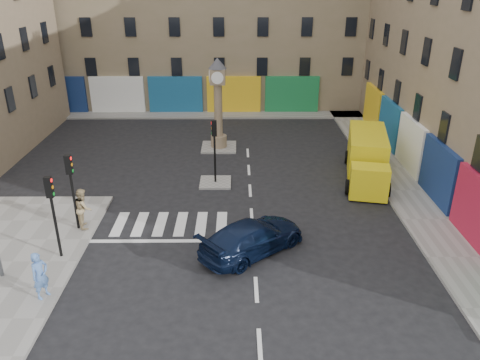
{
  "coord_description": "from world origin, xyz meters",
  "views": [
    {
      "loc": [
        -0.73,
        -16.86,
        11.31
      ],
      "look_at": [
        -0.59,
        3.99,
        2.0
      ],
      "focal_mm": 35.0,
      "sensor_mm": 36.0,
      "label": 1
    }
  ],
  "objects_px": {
    "traffic_light_island": "(214,141)",
    "pedestrian_blue": "(40,275)",
    "yellow_van": "(367,157)",
    "navy_sedan": "(252,237)",
    "traffic_light_left_near": "(52,204)",
    "clock_pillar": "(218,98)",
    "traffic_light_left_far": "(71,180)",
    "pedestrian_tan": "(83,208)"
  },
  "relations": [
    {
      "from": "yellow_van",
      "to": "pedestrian_tan",
      "type": "relative_size",
      "value": 3.7
    },
    {
      "from": "traffic_light_island",
      "to": "navy_sedan",
      "type": "height_order",
      "value": "traffic_light_island"
    },
    {
      "from": "navy_sedan",
      "to": "traffic_light_island",
      "type": "bearing_deg",
      "value": -25.64
    },
    {
      "from": "navy_sedan",
      "to": "pedestrian_blue",
      "type": "bearing_deg",
      "value": 71.88
    },
    {
      "from": "traffic_light_island",
      "to": "pedestrian_tan",
      "type": "height_order",
      "value": "traffic_light_island"
    },
    {
      "from": "pedestrian_blue",
      "to": "navy_sedan",
      "type": "bearing_deg",
      "value": -38.4
    },
    {
      "from": "pedestrian_blue",
      "to": "yellow_van",
      "type": "bearing_deg",
      "value": -23.23
    },
    {
      "from": "traffic_light_left_far",
      "to": "traffic_light_island",
      "type": "height_order",
      "value": "traffic_light_left_far"
    },
    {
      "from": "traffic_light_island",
      "to": "navy_sedan",
      "type": "bearing_deg",
      "value": -75.18
    },
    {
      "from": "pedestrian_tan",
      "to": "pedestrian_blue",
      "type": "bearing_deg",
      "value": 160.5
    },
    {
      "from": "clock_pillar",
      "to": "yellow_van",
      "type": "distance_m",
      "value": 10.55
    },
    {
      "from": "traffic_light_left_far",
      "to": "pedestrian_blue",
      "type": "distance_m",
      "value": 5.38
    },
    {
      "from": "traffic_light_left_far",
      "to": "pedestrian_tan",
      "type": "distance_m",
      "value": 1.53
    },
    {
      "from": "yellow_van",
      "to": "pedestrian_blue",
      "type": "distance_m",
      "value": 18.89
    },
    {
      "from": "traffic_light_left_far",
      "to": "navy_sedan",
      "type": "distance_m",
      "value": 8.65
    },
    {
      "from": "traffic_light_island",
      "to": "clock_pillar",
      "type": "distance_m",
      "value": 6.07
    },
    {
      "from": "pedestrian_tan",
      "to": "traffic_light_left_far",
      "type": "bearing_deg",
      "value": 98.82
    },
    {
      "from": "clock_pillar",
      "to": "pedestrian_tan",
      "type": "bearing_deg",
      "value": -118.11
    },
    {
      "from": "pedestrian_blue",
      "to": "traffic_light_left_far",
      "type": "bearing_deg",
      "value": 32.6
    },
    {
      "from": "traffic_light_left_far",
      "to": "yellow_van",
      "type": "height_order",
      "value": "traffic_light_left_far"
    },
    {
      "from": "clock_pillar",
      "to": "pedestrian_tan",
      "type": "xyz_separation_m",
      "value": [
        -6.0,
        -11.23,
        -2.42
      ]
    },
    {
      "from": "pedestrian_blue",
      "to": "traffic_light_island",
      "type": "bearing_deg",
      "value": -0.37
    },
    {
      "from": "traffic_light_left_near",
      "to": "yellow_van",
      "type": "xyz_separation_m",
      "value": [
        15.29,
        8.75,
        -1.36
      ]
    },
    {
      "from": "traffic_light_island",
      "to": "navy_sedan",
      "type": "distance_m",
      "value": 7.76
    },
    {
      "from": "yellow_van",
      "to": "pedestrian_blue",
      "type": "height_order",
      "value": "yellow_van"
    },
    {
      "from": "traffic_light_left_near",
      "to": "pedestrian_blue",
      "type": "relative_size",
      "value": 1.96
    },
    {
      "from": "navy_sedan",
      "to": "clock_pillar",
      "type": "bearing_deg",
      "value": -32.2
    },
    {
      "from": "clock_pillar",
      "to": "pedestrian_blue",
      "type": "xyz_separation_m",
      "value": [
        -6.0,
        -16.54,
        -2.46
      ]
    },
    {
      "from": "traffic_light_left_near",
      "to": "clock_pillar",
      "type": "relative_size",
      "value": 0.61
    },
    {
      "from": "traffic_light_left_far",
      "to": "clock_pillar",
      "type": "height_order",
      "value": "clock_pillar"
    },
    {
      "from": "pedestrian_tan",
      "to": "traffic_light_left_near",
      "type": "bearing_deg",
      "value": 153.82
    },
    {
      "from": "traffic_light_island",
      "to": "pedestrian_blue",
      "type": "bearing_deg",
      "value": -119.63
    },
    {
      "from": "traffic_light_left_far",
      "to": "traffic_light_island",
      "type": "distance_m",
      "value": 8.3
    },
    {
      "from": "traffic_light_island",
      "to": "yellow_van",
      "type": "height_order",
      "value": "traffic_light_island"
    },
    {
      "from": "traffic_light_island",
      "to": "pedestrian_tan",
      "type": "distance_m",
      "value": 8.1
    },
    {
      "from": "traffic_light_left_far",
      "to": "pedestrian_tan",
      "type": "relative_size",
      "value": 1.89
    },
    {
      "from": "yellow_van",
      "to": "navy_sedan",
      "type": "bearing_deg",
      "value": -118.8
    },
    {
      "from": "traffic_light_left_near",
      "to": "yellow_van",
      "type": "bearing_deg",
      "value": 29.8
    },
    {
      "from": "clock_pillar",
      "to": "navy_sedan",
      "type": "bearing_deg",
      "value": -81.74
    },
    {
      "from": "clock_pillar",
      "to": "pedestrian_tan",
      "type": "distance_m",
      "value": 12.96
    },
    {
      "from": "traffic_light_island",
      "to": "pedestrian_tan",
      "type": "xyz_separation_m",
      "value": [
        -6.0,
        -5.24,
        -1.46
      ]
    },
    {
      "from": "traffic_light_left_near",
      "to": "yellow_van",
      "type": "relative_size",
      "value": 0.51
    }
  ]
}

